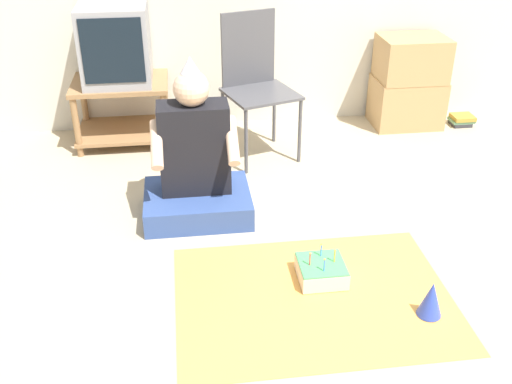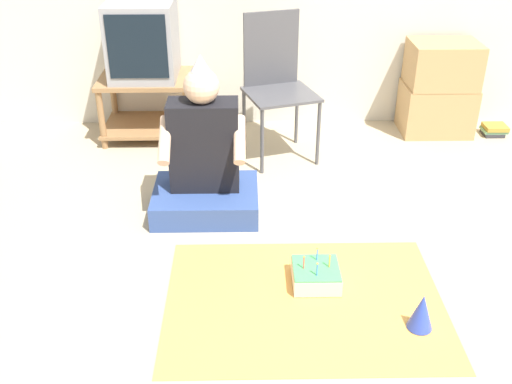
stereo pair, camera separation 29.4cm
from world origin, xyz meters
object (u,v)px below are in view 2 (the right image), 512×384
folding_chair (276,77)px  person_seated (205,165)px  birthday_cake (316,275)px  tv (143,40)px  book_pile (494,130)px  party_hat_blue (422,312)px  cardboard_box_stack (439,89)px

folding_chair → person_seated: bearing=-119.4°
person_seated → birthday_cake: person_seated is taller
person_seated → birthday_cake: 0.94m
tv → book_pile: size_ratio=2.99×
birthday_cake → party_hat_blue: (0.42, -0.32, 0.04)m
book_pile → birthday_cake: bearing=-130.7°
person_seated → party_hat_blue: (0.98, -1.04, -0.19)m
folding_chair → birthday_cake: 1.57m
tv → person_seated: size_ratio=0.57×
book_pile → person_seated: (-2.07, -1.03, 0.24)m
cardboard_box_stack → birthday_cake: size_ratio=3.01×
folding_chair → birthday_cake: folding_chair is taller
cardboard_box_stack → person_seated: size_ratio=0.74×
cardboard_box_stack → book_pile: bearing=-10.3°
book_pile → party_hat_blue: size_ratio=1.01×
folding_chair → person_seated: 0.92m
folding_chair → book_pile: size_ratio=5.45×
tv → folding_chair: 0.97m
person_seated → party_hat_blue: 1.44m
person_seated → birthday_cake: bearing=-52.0°
person_seated → party_hat_blue: size_ratio=5.31×
folding_chair → book_pile: bearing=9.0°
birthday_cake → folding_chair: bearing=94.8°
folding_chair → person_seated: size_ratio=1.04×
birthday_cake → tv: bearing=119.8°
tv → birthday_cake: size_ratio=2.31×
tv → birthday_cake: 2.17m
cardboard_box_stack → party_hat_blue: cardboard_box_stack is taller
book_pile → party_hat_blue: party_hat_blue is taller
folding_chair → party_hat_blue: size_ratio=5.51×
tv → folding_chair: bearing=-18.6°
person_seated → party_hat_blue: person_seated is taller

